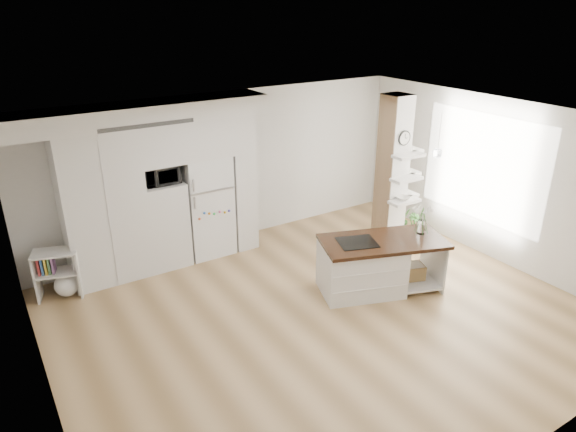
{
  "coord_description": "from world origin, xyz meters",
  "views": [
    {
      "loc": [
        -3.69,
        -4.91,
        4.09
      ],
      "look_at": [
        -0.0,
        0.9,
        1.19
      ],
      "focal_mm": 32.0,
      "sensor_mm": 36.0,
      "label": 1
    }
  ],
  "objects_px": {
    "floor_plant_a": "(404,219)",
    "refrigerator": "(206,205)",
    "bookshelf": "(61,277)",
    "kitchen_island": "(369,265)"
  },
  "relations": [
    {
      "from": "refrigerator",
      "to": "bookshelf",
      "type": "xyz_separation_m",
      "value": [
        -2.45,
        -0.19,
        -0.55
      ]
    },
    {
      "from": "floor_plant_a",
      "to": "bookshelf",
      "type": "bearing_deg",
      "value": 170.6
    },
    {
      "from": "kitchen_island",
      "to": "bookshelf",
      "type": "bearing_deg",
      "value": 169.25
    },
    {
      "from": "refrigerator",
      "to": "bookshelf",
      "type": "relative_size",
      "value": 2.36
    },
    {
      "from": "refrigerator",
      "to": "bookshelf",
      "type": "distance_m",
      "value": 2.52
    },
    {
      "from": "kitchen_island",
      "to": "floor_plant_a",
      "type": "bearing_deg",
      "value": 52.72
    },
    {
      "from": "refrigerator",
      "to": "kitchen_island",
      "type": "relative_size",
      "value": 0.87
    },
    {
      "from": "floor_plant_a",
      "to": "refrigerator",
      "type": "bearing_deg",
      "value": 161.47
    },
    {
      "from": "refrigerator",
      "to": "floor_plant_a",
      "type": "bearing_deg",
      "value": -18.53
    },
    {
      "from": "kitchen_island",
      "to": "refrigerator",
      "type": "bearing_deg",
      "value": 140.55
    }
  ]
}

